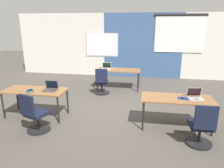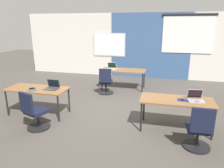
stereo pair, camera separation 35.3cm
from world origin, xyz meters
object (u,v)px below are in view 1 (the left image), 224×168
(snack_bowl, at_px, (30,91))
(laptop_near_left_inner, at_px, (50,88))
(desk_near_right, at_px, (177,100))
(desk_far_center, at_px, (118,71))
(desk_near_left, at_px, (35,92))
(mouse_near_right_end, at_px, (183,98))
(chair_near_left_inner, at_px, (35,116))
(chair_near_right_end, at_px, (201,129))
(laptop_far_left, at_px, (106,68))
(laptop_near_right_end, at_px, (195,96))
(chair_far_left, at_px, (102,83))
(mouse_far_left, at_px, (113,69))

(snack_bowl, bearing_deg, laptop_near_left_inner, 31.28)
(desk_near_right, height_order, desk_far_center, same)
(desk_near_left, relative_size, mouse_near_right_end, 14.59)
(chair_near_left_inner, relative_size, chair_near_right_end, 1.00)
(desk_far_center, relative_size, laptop_far_left, 4.53)
(desk_near_left, height_order, snack_bowl, snack_bowl)
(laptop_near_left_inner, height_order, laptop_near_right_end, laptop_near_left_inner)
(chair_far_left, bearing_deg, desk_far_center, -132.50)
(chair_near_right_end, height_order, laptop_far_left, laptop_far_left)
(laptop_near_right_end, relative_size, chair_near_right_end, 0.40)
(desk_far_center, distance_m, chair_far_left, 0.93)
(laptop_near_right_end, distance_m, chair_far_left, 3.32)
(chair_near_right_end, bearing_deg, laptop_far_left, -55.86)
(laptop_near_left_inner, bearing_deg, snack_bowl, -149.67)
(desk_near_right, relative_size, laptop_far_left, 4.53)
(chair_near_left_inner, bearing_deg, desk_near_left, -42.82)
(desk_near_left, height_order, laptop_near_left_inner, laptop_near_left_inner)
(desk_far_center, bearing_deg, laptop_near_right_end, -52.13)
(desk_near_left, height_order, chair_far_left, chair_far_left)
(laptop_near_left_inner, height_order, mouse_near_right_end, laptop_near_left_inner)
(chair_far_left, bearing_deg, desk_near_right, 126.73)
(mouse_near_right_end, bearing_deg, laptop_near_right_end, 10.84)
(laptop_near_left_inner, bearing_deg, mouse_near_right_end, -1.95)
(desk_near_right, bearing_deg, chair_near_right_end, -61.92)
(desk_far_center, bearing_deg, chair_near_right_end, -58.79)
(desk_far_center, height_order, laptop_near_left_inner, laptop_near_left_inner)
(desk_far_center, distance_m, mouse_near_right_end, 3.38)
(laptop_near_left_inner, height_order, chair_far_left, laptop_near_left_inner)
(mouse_far_left, xyz_separation_m, chair_far_left, (-0.24, -0.78, -0.36))
(laptop_near_right_end, bearing_deg, desk_near_left, 172.65)
(desk_far_center, xyz_separation_m, chair_far_left, (-0.47, -0.75, -0.28))
(desk_near_left, relative_size, chair_far_left, 1.74)
(chair_near_right_end, distance_m, chair_far_left, 3.82)
(chair_near_left_inner, xyz_separation_m, laptop_near_right_end, (3.49, 0.82, 0.39))
(chair_near_left_inner, relative_size, snack_bowl, 5.18)
(laptop_near_right_end, distance_m, mouse_near_right_end, 0.28)
(chair_near_right_end, bearing_deg, mouse_near_right_end, -71.47)
(desk_near_left, bearing_deg, chair_near_right_end, -10.78)
(desk_near_right, height_order, chair_near_right_end, chair_near_right_end)
(laptop_far_left, bearing_deg, laptop_near_left_inner, -112.08)
(desk_near_right, relative_size, chair_near_left_inner, 1.74)
(chair_near_left_inner, bearing_deg, laptop_near_left_inner, -70.48)
(desk_near_left, xyz_separation_m, laptop_far_left, (1.29, 2.85, 0.11))
(laptop_far_left, relative_size, chair_far_left, 0.38)
(chair_near_left_inner, xyz_separation_m, chair_far_left, (0.87, 2.83, 0.00))
(laptop_near_right_end, height_order, snack_bowl, laptop_near_right_end)
(chair_near_right_end, xyz_separation_m, laptop_far_left, (-2.61, 3.59, 0.39))
(desk_near_left, xyz_separation_m, desk_near_right, (3.50, 0.00, 0.00))
(chair_near_right_end, xyz_separation_m, snack_bowl, (-3.90, 0.54, 0.38))
(desk_far_center, distance_m, laptop_far_left, 0.48)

